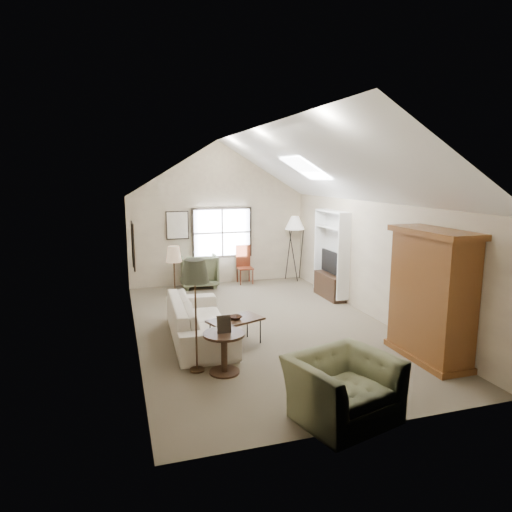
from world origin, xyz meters
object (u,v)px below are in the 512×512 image
object	(u,v)px
armoire	(431,296)
side_table	(224,353)
armchair_near	(343,388)
coffee_table	(236,332)
side_chair	(245,265)
sofa	(200,319)
armchair_far	(199,270)

from	to	relation	value
armoire	side_table	xyz separation A→B (m)	(-3.43, 0.46, -0.77)
armchair_near	side_table	size ratio (longest dim) A/B	1.89
coffee_table	side_table	distance (m)	1.19
coffee_table	armchair_near	bearing A→B (deg)	-76.86
armoire	side_table	bearing A→B (deg)	172.42
armoire	coffee_table	bearing A→B (deg)	152.45
armoire	side_chair	world-z (taller)	armoire
sofa	armchair_near	size ratio (longest dim) A/B	2.11
sofa	armchair_near	world-z (taller)	armchair_near
sofa	side_table	size ratio (longest dim) A/B	3.99
armoire	sofa	distance (m)	4.14
coffee_table	side_chair	distance (m)	4.80
armoire	side_table	distance (m)	3.54
armchair_near	armchair_far	bearing A→B (deg)	78.91
sofa	armoire	bearing A→B (deg)	-118.20
sofa	side_chair	distance (m)	4.53
sofa	side_chair	size ratio (longest dim) A/B	2.44
sofa	coffee_table	bearing A→B (deg)	-130.06
armchair_near	side_chair	bearing A→B (deg)	68.62
armoire	sofa	size ratio (longest dim) A/B	0.84
side_table	side_chair	bearing A→B (deg)	71.05
armoire	side_chair	size ratio (longest dim) A/B	2.04
armoire	armchair_far	size ratio (longest dim) A/B	2.18
sofa	coffee_table	size ratio (longest dim) A/B	2.70
armchair_near	side_table	bearing A→B (deg)	107.62
armchair_far	side_chair	xyz separation A→B (m)	(1.33, 0.00, 0.08)
armoire	sofa	world-z (taller)	armoire
armoire	coffee_table	xyz separation A→B (m)	(-2.96, 1.54, -0.85)
armchair_near	side_chair	xyz separation A→B (m)	(0.81, 7.40, 0.13)
armoire	armchair_near	xyz separation A→B (m)	(-2.29, -1.30, -0.69)
sofa	armchair_far	world-z (taller)	armchair_far
side_chair	armchair_near	bearing A→B (deg)	-96.40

